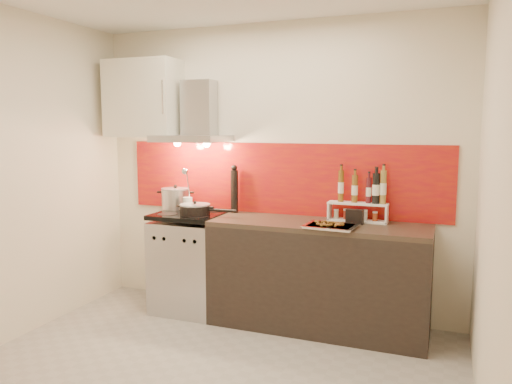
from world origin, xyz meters
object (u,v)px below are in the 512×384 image
at_px(range_stove, 191,263).
at_px(saute_pan, 196,209).
at_px(pepper_mill, 234,190).
at_px(counter, 318,275).
at_px(stock_pot, 176,198).
at_px(baking_tray, 331,226).

height_order(range_stove, saute_pan, saute_pan).
bearing_deg(pepper_mill, counter, -13.43).
relative_size(range_stove, stock_pot, 3.39).
xyz_separation_m(range_stove, baking_tray, (1.34, -0.17, 0.47)).
height_order(stock_pot, saute_pan, stock_pot).
bearing_deg(pepper_mill, stock_pot, -175.61).
bearing_deg(range_stove, stock_pot, 146.32).
bearing_deg(baking_tray, stock_pot, 168.11).
height_order(stock_pot, pepper_mill, pepper_mill).
xyz_separation_m(counter, baking_tray, (0.14, -0.18, 0.47)).
bearing_deg(saute_pan, stock_pot, 145.05).
relative_size(range_stove, baking_tray, 2.18).
bearing_deg(pepper_mill, range_stove, -149.30).
distance_m(stock_pot, baking_tray, 1.62).
relative_size(stock_pot, saute_pan, 0.51).
distance_m(stock_pot, saute_pan, 0.42).
distance_m(counter, stock_pot, 1.56).
relative_size(counter, stock_pot, 6.71).
bearing_deg(range_stove, baking_tray, -7.27).
xyz_separation_m(counter, pepper_mill, (-0.85, 0.20, 0.66)).
relative_size(counter, pepper_mill, 4.08).
bearing_deg(counter, pepper_mill, 166.57).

